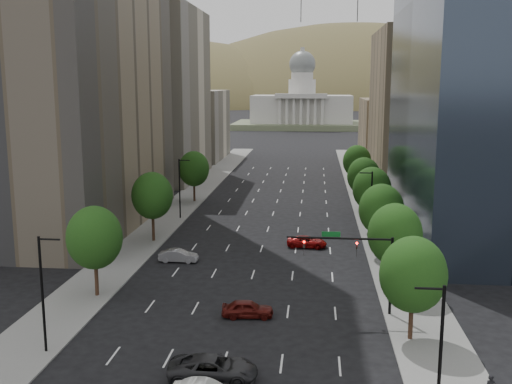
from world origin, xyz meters
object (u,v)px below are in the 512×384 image
(traffic_signal, at_px, (363,257))
(car_red_far, at_px, (307,242))
(car_dkgrey, at_px, (213,369))
(car_silver, at_px, (178,256))
(car_maroon, at_px, (248,309))
(capitol, at_px, (302,109))

(traffic_signal, height_order, car_red_far, traffic_signal)
(car_dkgrey, bearing_deg, traffic_signal, -43.40)
(car_silver, bearing_deg, car_maroon, -148.32)
(capitol, height_order, car_silver, capitol)
(car_dkgrey, bearing_deg, car_silver, 14.47)
(car_dkgrey, distance_m, car_maroon, 11.33)
(car_maroon, distance_m, car_red_far, 23.42)
(car_dkgrey, height_order, car_silver, car_dkgrey)
(traffic_signal, height_order, capitol, capitol)
(car_silver, bearing_deg, car_red_far, -62.42)
(car_red_far, bearing_deg, car_dkgrey, 174.02)
(capitol, bearing_deg, traffic_signal, -87.26)
(car_maroon, bearing_deg, car_red_far, -16.53)
(car_silver, height_order, car_red_far, car_silver)
(traffic_signal, relative_size, car_dkgrey, 1.49)
(traffic_signal, xyz_separation_m, car_maroon, (-9.78, -1.61, -4.42))
(car_red_far, bearing_deg, car_maroon, 171.99)
(traffic_signal, relative_size, car_silver, 2.07)
(capitol, bearing_deg, car_maroon, -89.81)
(car_maroon, bearing_deg, capitol, -4.63)
(car_dkgrey, xyz_separation_m, car_red_far, (5.83, 34.21, -0.17))
(car_dkgrey, relative_size, car_silver, 1.38)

